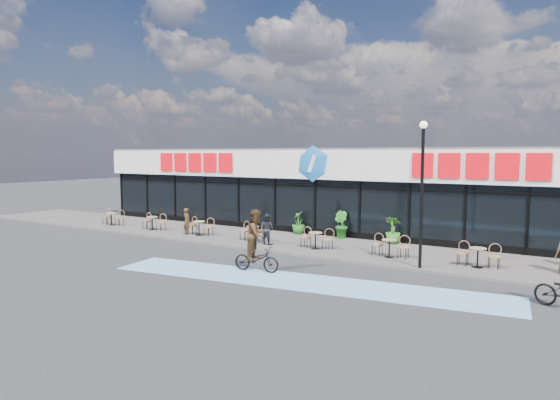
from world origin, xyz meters
name	(u,v)px	position (x,y,z in m)	size (l,w,h in m)	color
ground	(233,260)	(0.00, 0.00, 0.00)	(120.00, 120.00, 0.00)	#28282B
sidewalk	(290,242)	(0.00, 4.50, 0.05)	(44.00, 5.00, 0.10)	#5C5652
bike_lane	(300,281)	(4.00, -1.50, 0.01)	(14.00, 2.20, 0.01)	#69A2C8
building	(340,188)	(0.00, 9.93, 2.34)	(30.60, 6.57, 4.75)	black
lamp_post	(422,182)	(6.95, 2.30, 3.29)	(0.28, 0.28, 5.40)	black
bistro_set_0	(113,217)	(-11.76, 3.59, 0.56)	(1.54, 0.62, 0.90)	tan
bistro_set_1	(154,222)	(-8.34, 3.59, 0.56)	(1.54, 0.62, 0.90)	tan
bistro_set_2	(200,226)	(-4.92, 3.59, 0.56)	(1.54, 0.62, 0.90)	tan
bistro_set_3	(254,232)	(-1.51, 3.59, 0.56)	(1.54, 0.62, 0.90)	tan
bistro_set_4	(316,238)	(1.91, 3.59, 0.56)	(1.54, 0.62, 0.90)	tan
bistro_set_5	(390,246)	(5.32, 3.59, 0.56)	(1.54, 0.62, 0.90)	tan
bistro_set_6	(478,255)	(8.74, 3.59, 0.56)	(1.54, 0.62, 0.90)	tan
potted_plant_left	(298,223)	(-0.83, 6.66, 0.69)	(0.66, 0.66, 1.18)	#24641C
potted_plant_mid	(341,225)	(1.65, 6.62, 0.78)	(0.75, 0.61, 1.37)	#1E631C
potted_plant_right	(393,230)	(4.38, 6.56, 0.74)	(0.71, 0.71, 1.27)	#356C1E
patron_left	(187,221)	(-5.65, 3.37, 0.80)	(0.51, 0.33, 1.39)	#422B17
patron_right	(267,229)	(-0.50, 3.23, 0.82)	(0.70, 0.55, 1.45)	black
cyclist_a	(257,246)	(1.93, -1.08, 0.95)	(1.84, 1.00, 2.30)	black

